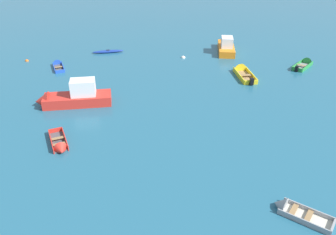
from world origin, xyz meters
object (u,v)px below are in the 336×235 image
Objects in this scene: rowboat_green_foreground_center at (305,64)px; mooring_buoy_between_boats_left at (183,58)px; rowboat_grey_near_right at (290,209)px; rowboat_blue_near_left at (58,65)px; motor_launch_red_cluster_outer at (72,97)px; motor_launch_orange_far_right at (226,46)px; rowboat_red_near_camera at (60,146)px; kayak_deep_blue_distant_center at (108,51)px; rowboat_yellow_cluster_inner at (242,72)px; mooring_buoy_midfield at (27,61)px.

mooring_buoy_between_boats_left is at bearing 161.69° from rowboat_green_foreground_center.
rowboat_blue_near_left is at bearing 122.37° from rowboat_grey_near_right.
motor_launch_red_cluster_outer is 1.04× the size of motor_launch_orange_far_right.
rowboat_red_near_camera is at bearing -152.06° from rowboat_green_foreground_center.
kayak_deep_blue_distant_center is at bearing 109.57° from rowboat_grey_near_right.
rowboat_yellow_cluster_inner is at bearing -47.62° from mooring_buoy_between_boats_left.
kayak_deep_blue_distant_center is at bearing 160.57° from mooring_buoy_between_boats_left.
rowboat_yellow_cluster_inner reaches higher than rowboat_blue_near_left.
motor_launch_orange_far_right is at bearing 36.15° from motor_launch_red_cluster_outer.
rowboat_grey_near_right is at bearing -87.03° from mooring_buoy_between_boats_left.
mooring_buoy_between_boats_left is (13.61, 0.79, -0.14)m from rowboat_blue_near_left.
mooring_buoy_between_boats_left is at bearing 132.38° from rowboat_yellow_cluster_inner.
rowboat_green_foreground_center is 26.79m from rowboat_red_near_camera.
motor_launch_red_cluster_outer is 1.38× the size of rowboat_yellow_cluster_inner.
rowboat_grey_near_right is at bearing -101.25° from rowboat_yellow_cluster_inner.
kayak_deep_blue_distant_center is 1.14× the size of rowboat_red_near_camera.
motor_launch_red_cluster_outer reaches higher than kayak_deep_blue_distant_center.
motor_launch_orange_far_right is (13.88, -1.12, 0.44)m from kayak_deep_blue_distant_center.
motor_launch_orange_far_right reaches higher than rowboat_yellow_cluster_inner.
rowboat_yellow_cluster_inner reaches higher than mooring_buoy_between_boats_left.
mooring_buoy_midfield is at bearing 163.05° from rowboat_yellow_cluster_inner.
rowboat_blue_near_left reaches higher than kayak_deep_blue_distant_center.
motor_launch_orange_far_right is (0.48, 7.32, 0.40)m from rowboat_yellow_cluster_inner.
motor_launch_orange_far_right is (4.21, 26.09, 0.46)m from rowboat_grey_near_right.
motor_launch_orange_far_right is 22.70m from mooring_buoy_midfield.
rowboat_red_near_camera is 24.94m from motor_launch_orange_far_right.
motor_launch_red_cluster_outer is 16.71m from rowboat_yellow_cluster_inner.
motor_launch_orange_far_right reaches higher than mooring_buoy_between_boats_left.
motor_launch_orange_far_right is at bearing -4.62° from kayak_deep_blue_distant_center.
rowboat_green_foreground_center is at bearing -7.27° from rowboat_blue_near_left.
rowboat_red_near_camera is at bearing 148.76° from rowboat_grey_near_right.
rowboat_red_near_camera is at bearing -132.05° from motor_launch_orange_far_right.
rowboat_green_foreground_center reaches higher than mooring_buoy_between_boats_left.
rowboat_grey_near_right reaches higher than kayak_deep_blue_distant_center.
rowboat_red_near_camera is at bearing -145.39° from rowboat_yellow_cluster_inner.
rowboat_green_foreground_center reaches higher than kayak_deep_blue_distant_center.
rowboat_yellow_cluster_inner reaches higher than rowboat_green_foreground_center.
rowboat_green_foreground_center reaches higher than mooring_buoy_midfield.
mooring_buoy_between_boats_left is (-5.47, -1.85, -0.60)m from motor_launch_orange_far_right.
rowboat_green_foreground_center is 0.74× the size of rowboat_yellow_cluster_inner.
motor_launch_orange_far_right is (19.08, 2.64, 0.46)m from rowboat_blue_near_left.
kayak_deep_blue_distant_center is at bearing 175.38° from motor_launch_orange_far_right.
rowboat_blue_near_left is 8.27× the size of mooring_buoy_midfield.
mooring_buoy_midfield is at bearing -178.62° from motor_launch_orange_far_right.
rowboat_green_foreground_center is at bearing -10.34° from mooring_buoy_midfield.
rowboat_red_near_camera reaches higher than mooring_buoy_between_boats_left.
motor_launch_red_cluster_outer is at bearing -163.53° from rowboat_yellow_cluster_inner.
rowboat_grey_near_right is (9.67, -27.21, -0.02)m from kayak_deep_blue_distant_center.
mooring_buoy_midfield is at bearing 169.66° from rowboat_green_foreground_center.
rowboat_green_foreground_center reaches higher than rowboat_grey_near_right.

